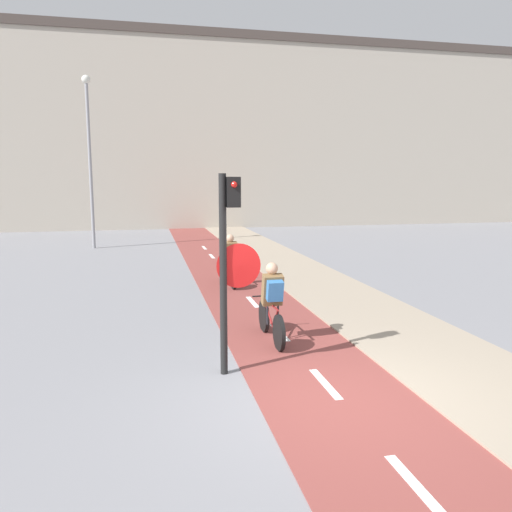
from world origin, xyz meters
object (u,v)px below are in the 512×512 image
street_lamp_far (89,145)px  cyclist_near (272,304)px  cyclist_far (230,262)px  traffic_light_pole (229,252)px

street_lamp_far → cyclist_near: size_ratio=4.13×
street_lamp_far → cyclist_far: size_ratio=4.29×
cyclist_near → cyclist_far: bearing=89.1°
traffic_light_pole → street_lamp_far: (-3.41, 15.31, 2.51)m
traffic_light_pole → cyclist_near: traffic_light_pole is taller
traffic_light_pole → street_lamp_far: street_lamp_far is taller
cyclist_far → cyclist_near: bearing=-90.9°
cyclist_far → street_lamp_far: bearing=116.5°
traffic_light_pole → cyclist_near: 2.03m
traffic_light_pole → street_lamp_far: bearing=102.5°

